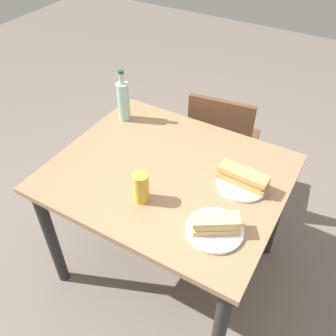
# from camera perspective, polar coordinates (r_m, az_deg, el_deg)

# --- Properties ---
(ground_plane) EXTENTS (8.00, 8.00, 0.00)m
(ground_plane) POSITION_cam_1_polar(r_m,az_deg,el_deg) (2.29, 0.00, -14.55)
(ground_plane) COLOR #6B6056
(dining_table) EXTENTS (1.08, 0.90, 0.75)m
(dining_table) POSITION_cam_1_polar(r_m,az_deg,el_deg) (1.80, 0.00, -3.19)
(dining_table) COLOR #997251
(dining_table) RESTS_ON ground
(chair_far) EXTENTS (0.45, 0.45, 0.85)m
(chair_far) POSITION_cam_1_polar(r_m,az_deg,el_deg) (2.33, 8.28, 3.84)
(chair_far) COLOR brown
(chair_far) RESTS_ON ground
(plate_near) EXTENTS (0.23, 0.23, 0.01)m
(plate_near) POSITION_cam_1_polar(r_m,az_deg,el_deg) (1.48, 7.31, -9.59)
(plate_near) COLOR white
(plate_near) RESTS_ON dining_table
(baguette_sandwich_near) EXTENTS (0.19, 0.16, 0.07)m
(baguette_sandwich_near) POSITION_cam_1_polar(r_m,az_deg,el_deg) (1.45, 7.45, -8.56)
(baguette_sandwich_near) COLOR #DBB77A
(baguette_sandwich_near) RESTS_ON plate_near
(knife_near) EXTENTS (0.15, 0.12, 0.01)m
(knife_near) POSITION_cam_1_polar(r_m,az_deg,el_deg) (1.50, 6.65, -7.86)
(knife_near) COLOR silver
(knife_near) RESTS_ON plate_near
(plate_far) EXTENTS (0.23, 0.23, 0.01)m
(plate_far) POSITION_cam_1_polar(r_m,az_deg,el_deg) (1.68, 11.43, -2.45)
(plate_far) COLOR silver
(plate_far) RESTS_ON dining_table
(baguette_sandwich_far) EXTENTS (0.23, 0.08, 0.07)m
(baguette_sandwich_far) POSITION_cam_1_polar(r_m,az_deg,el_deg) (1.65, 11.62, -1.42)
(baguette_sandwich_far) COLOR tan
(baguette_sandwich_far) RESTS_ON plate_far
(knife_far) EXTENTS (0.18, 0.02, 0.01)m
(knife_far) POSITION_cam_1_polar(r_m,az_deg,el_deg) (1.71, 11.87, -1.05)
(knife_far) COLOR silver
(knife_far) RESTS_ON plate_far
(water_bottle) EXTENTS (0.07, 0.07, 0.29)m
(water_bottle) POSITION_cam_1_polar(r_m,az_deg,el_deg) (2.02, -6.97, 10.41)
(water_bottle) COLOR #99C6B7
(water_bottle) RESTS_ON dining_table
(beer_glass) EXTENTS (0.07, 0.07, 0.14)m
(beer_glass) POSITION_cam_1_polar(r_m,az_deg,el_deg) (1.54, -4.23, -3.02)
(beer_glass) COLOR gold
(beer_glass) RESTS_ON dining_table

